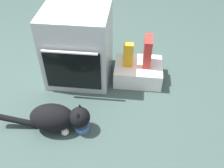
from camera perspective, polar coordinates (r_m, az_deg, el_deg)
name	(u,v)px	position (r m, az deg, el deg)	size (l,w,h in m)	color
ground	(68,108)	(2.35, -9.64, -5.23)	(8.00, 8.00, 0.00)	#384C47
oven	(78,45)	(2.47, -7.40, 8.48)	(0.59, 0.60, 0.71)	#B7BABF
pantry_cabinet	(138,72)	(2.57, 5.73, 2.73)	(0.45, 0.36, 0.17)	white
food_bowl	(82,127)	(2.15, -6.64, -9.25)	(0.12, 0.12, 0.07)	#4C7AB7
cat	(57,118)	(2.11, -11.93, -7.21)	(0.75, 0.24, 0.24)	black
cereal_box	(148,51)	(2.46, 7.80, 7.11)	(0.07, 0.18, 0.28)	#B72D28
juice_carton	(128,55)	(2.42, 3.59, 6.34)	(0.09, 0.06, 0.24)	orange
soda_can	(127,53)	(2.56, 3.23, 6.85)	(0.07, 0.07, 0.12)	green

